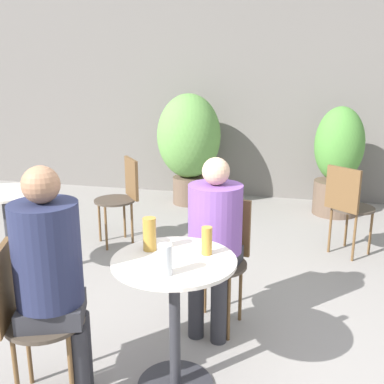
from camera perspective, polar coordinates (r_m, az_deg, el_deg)
The scene contains 14 objects.
storefront_wall at distance 6.11m, azimuth 10.04°, elevation 13.14°, with size 10.00×0.06×3.00m.
cafe_table_near at distance 2.42m, azimuth -2.24°, elevation -13.42°, with size 0.65×0.65×0.76m.
cafe_table_far at distance 3.94m, azimuth -22.38°, elevation -3.47°, with size 0.59×0.59×0.76m.
bistro_chair_0 at distance 3.05m, azimuth 3.73°, elevation -7.27°, with size 0.40×0.42×0.86m.
bistro_chair_1 at distance 2.48m, azimuth -20.37°, elevation -13.83°, with size 0.44×0.43×0.86m.
bistro_chair_2 at distance 4.35m, azimuth 19.15°, elevation -1.20°, with size 0.46×0.46×0.86m.
bistro_chair_3 at distance 4.49m, azimuth -8.76°, elevation -0.03°, with size 0.46×0.46×0.86m.
seated_person_0 at distance 2.86m, azimuth 2.84°, elevation -5.05°, with size 0.35×0.38×1.18m.
seated_person_1 at distance 2.35m, azimuth -17.46°, elevation -9.13°, with size 0.40×0.38×1.26m.
beer_glass_0 at distance 2.41m, azimuth -5.41°, elevation -5.34°, with size 0.07×0.07×0.18m.
beer_glass_1 at distance 2.13m, azimuth -3.43°, elevation -8.57°, with size 0.07×0.07×0.15m.
beer_glass_2 at distance 2.35m, azimuth 1.89°, elevation -6.20°, with size 0.06×0.06×0.15m.
potted_plant_0 at distance 5.76m, azimuth -0.40°, elevation 6.54°, with size 0.81×0.81×1.42m.
potted_plant_1 at distance 5.61m, azimuth 18.06°, elevation 3.97°, with size 0.57×0.57×1.30m.
Camera 1 is at (0.38, -2.00, 1.69)m, focal length 42.00 mm.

